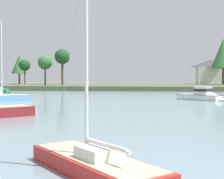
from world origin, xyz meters
The scene contains 9 objects.
far_shore_bank centered at (0.00, 105.13, 0.61)m, with size 194.26×54.11×1.22m, color #4C563D.
cruiser_white centered at (9.49, 45.93, 0.45)m, with size 7.42×6.65×3.62m.
sailboat_red centered at (-0.52, 4.87, 0.19)m, with size 5.95×6.37×8.60m.
shore_tree_right_mid centered at (-25.01, 92.01, 9.57)m, with size 4.57×4.57×10.81m.
shore_tree_center_right centered at (-38.05, 95.55, 7.30)m, with size 3.64×3.64×7.96m.
shore_tree_left_mid centered at (-44.52, 107.25, 8.09)m, with size 5.39×5.39×10.22m.
shore_tree_far_right centered at (-30.81, 93.50, 8.00)m, with size 4.37×4.37×9.03m.
shore_tree_center centered at (23.83, 102.85, 11.06)m, with size 7.52×7.52×14.48m.
cottage_behind_trees centered at (22.36, 113.71, 5.68)m, with size 11.21×7.89×8.64m.
Camera 1 is at (1.55, -7.28, 3.54)m, focal length 54.58 mm.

